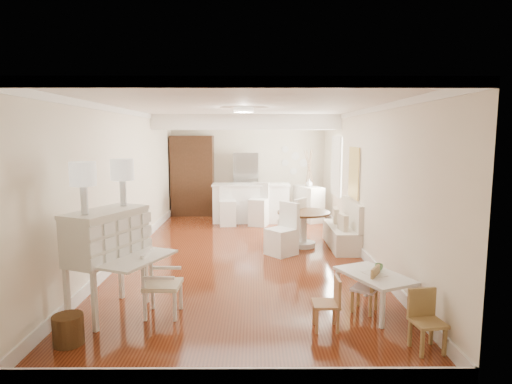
{
  "coord_description": "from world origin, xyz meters",
  "views": [
    {
      "loc": [
        0.19,
        -8.17,
        2.3
      ],
      "look_at": [
        0.22,
        0.3,
        1.18
      ],
      "focal_mm": 30.0,
      "sensor_mm": 36.0,
      "label": 1
    }
  ],
  "objects_px": {
    "kids_chair_c": "(428,321)",
    "bar_stool_left": "(228,206)",
    "secretary_bureau": "(108,262)",
    "pantry_cabinet": "(193,176)",
    "kids_chair_b": "(365,288)",
    "gustavian_armchair": "(163,283)",
    "dining_table": "(303,229)",
    "slip_chair_near": "(281,229)",
    "fridge": "(258,184)",
    "wicker_basket": "(68,330)",
    "kids_table": "(374,292)",
    "breakfast_counter": "(251,203)",
    "slip_chair_far": "(292,219)",
    "bar_stool_right": "(259,204)",
    "kids_chair_a": "(326,303)",
    "sideboard": "(308,203)"
  },
  "relations": [
    {
      "from": "kids_chair_c",
      "to": "bar_stool_left",
      "type": "height_order",
      "value": "bar_stool_left"
    },
    {
      "from": "secretary_bureau",
      "to": "pantry_cabinet",
      "type": "distance_m",
      "value": 7.03
    },
    {
      "from": "kids_chair_b",
      "to": "kids_chair_c",
      "type": "xyz_separation_m",
      "value": [
        0.4,
        -1.05,
        0.02
      ]
    },
    {
      "from": "gustavian_armchair",
      "to": "kids_chair_c",
      "type": "xyz_separation_m",
      "value": [
        3.03,
        -0.95,
        -0.09
      ]
    },
    {
      "from": "dining_table",
      "to": "slip_chair_near",
      "type": "height_order",
      "value": "slip_chair_near"
    },
    {
      "from": "pantry_cabinet",
      "to": "fridge",
      "type": "xyz_separation_m",
      "value": [
        1.9,
        -0.03,
        -0.25
      ]
    },
    {
      "from": "gustavian_armchair",
      "to": "wicker_basket",
      "type": "relative_size",
      "value": 2.52
    },
    {
      "from": "kids_table",
      "to": "breakfast_counter",
      "type": "bearing_deg",
      "value": 105.8
    },
    {
      "from": "kids_chair_b",
      "to": "slip_chair_far",
      "type": "distance_m",
      "value": 3.89
    },
    {
      "from": "kids_chair_b",
      "to": "bar_stool_right",
      "type": "relative_size",
      "value": 0.58
    },
    {
      "from": "gustavian_armchair",
      "to": "bar_stool_right",
      "type": "xyz_separation_m",
      "value": [
        1.29,
        5.54,
        0.13
      ]
    },
    {
      "from": "slip_chair_near",
      "to": "bar_stool_left",
      "type": "xyz_separation_m",
      "value": [
        -1.21,
        2.71,
        0.01
      ]
    },
    {
      "from": "kids_chair_a",
      "to": "bar_stool_left",
      "type": "bearing_deg",
      "value": -165.59
    },
    {
      "from": "dining_table",
      "to": "slip_chair_far",
      "type": "height_order",
      "value": "slip_chair_far"
    },
    {
      "from": "wicker_basket",
      "to": "slip_chair_near",
      "type": "height_order",
      "value": "slip_chair_near"
    },
    {
      "from": "gustavian_armchair",
      "to": "wicker_basket",
      "type": "height_order",
      "value": "gustavian_armchair"
    },
    {
      "from": "wicker_basket",
      "to": "bar_stool_left",
      "type": "bearing_deg",
      "value": 77.63
    },
    {
      "from": "kids_chair_a",
      "to": "kids_chair_b",
      "type": "distance_m",
      "value": 0.79
    },
    {
      "from": "gustavian_armchair",
      "to": "bar_stool_left",
      "type": "distance_m",
      "value": 5.55
    },
    {
      "from": "slip_chair_far",
      "to": "fridge",
      "type": "bearing_deg",
      "value": -134.7
    },
    {
      "from": "secretary_bureau",
      "to": "kids_chair_a",
      "type": "distance_m",
      "value": 2.8
    },
    {
      "from": "kids_table",
      "to": "kids_chair_a",
      "type": "height_order",
      "value": "kids_chair_a"
    },
    {
      "from": "secretary_bureau",
      "to": "sideboard",
      "type": "height_order",
      "value": "secretary_bureau"
    },
    {
      "from": "pantry_cabinet",
      "to": "sideboard",
      "type": "distance_m",
      "value": 3.45
    },
    {
      "from": "breakfast_counter",
      "to": "kids_chair_b",
      "type": "bearing_deg",
      "value": -75.37
    },
    {
      "from": "slip_chair_far",
      "to": "pantry_cabinet",
      "type": "xyz_separation_m",
      "value": [
        -2.62,
        3.12,
        0.67
      ]
    },
    {
      "from": "kids_chair_c",
      "to": "bar_stool_left",
      "type": "bearing_deg",
      "value": 102.56
    },
    {
      "from": "kids_chair_a",
      "to": "dining_table",
      "type": "relative_size",
      "value": 0.59
    },
    {
      "from": "kids_chair_b",
      "to": "breakfast_counter",
      "type": "distance_m",
      "value": 6.08
    },
    {
      "from": "kids_table",
      "to": "bar_stool_left",
      "type": "relative_size",
      "value": 0.98
    },
    {
      "from": "wicker_basket",
      "to": "pantry_cabinet",
      "type": "relative_size",
      "value": 0.14
    },
    {
      "from": "gustavian_armchair",
      "to": "kids_chair_a",
      "type": "height_order",
      "value": "gustavian_armchair"
    },
    {
      "from": "secretary_bureau",
      "to": "kids_chair_c",
      "type": "relative_size",
      "value": 2.06
    },
    {
      "from": "dining_table",
      "to": "slip_chair_near",
      "type": "bearing_deg",
      "value": -130.0
    },
    {
      "from": "kids_chair_a",
      "to": "slip_chair_near",
      "type": "relative_size",
      "value": 0.64
    },
    {
      "from": "pantry_cabinet",
      "to": "wicker_basket",
      "type": "bearing_deg",
      "value": -92.05
    },
    {
      "from": "gustavian_armchair",
      "to": "pantry_cabinet",
      "type": "distance_m",
      "value": 7.13
    },
    {
      "from": "fridge",
      "to": "kids_table",
      "type": "bearing_deg",
      "value": -78.08
    },
    {
      "from": "kids_chair_a",
      "to": "kids_chair_c",
      "type": "bearing_deg",
      "value": 61.88
    },
    {
      "from": "slip_chair_near",
      "to": "kids_chair_a",
      "type": "bearing_deg",
      "value": -35.18
    },
    {
      "from": "gustavian_armchair",
      "to": "wicker_basket",
      "type": "bearing_deg",
      "value": 132.49
    },
    {
      "from": "fridge",
      "to": "gustavian_armchair",
      "type": "bearing_deg",
      "value": -100.38
    },
    {
      "from": "kids_chair_c",
      "to": "slip_chair_far",
      "type": "distance_m",
      "value": 5.0
    },
    {
      "from": "kids_chair_c",
      "to": "breakfast_counter",
      "type": "bearing_deg",
      "value": 96.81
    },
    {
      "from": "slip_chair_far",
      "to": "sideboard",
      "type": "height_order",
      "value": "slip_chair_far"
    },
    {
      "from": "secretary_bureau",
      "to": "kids_chair_c",
      "type": "distance_m",
      "value": 3.89
    },
    {
      "from": "breakfast_counter",
      "to": "kids_chair_c",
      "type": "bearing_deg",
      "value": -74.37
    },
    {
      "from": "bar_stool_left",
      "to": "fridge",
      "type": "height_order",
      "value": "fridge"
    },
    {
      "from": "kids_chair_a",
      "to": "sideboard",
      "type": "distance_m",
      "value": 6.62
    },
    {
      "from": "gustavian_armchair",
      "to": "pantry_cabinet",
      "type": "xyz_separation_m",
      "value": [
        -0.61,
        7.06,
        0.73
      ]
    }
  ]
}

